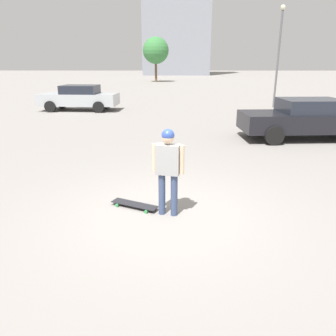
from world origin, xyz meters
TOP-DOWN VIEW (x-y plane):
  - ground_plane at (0.00, 0.00)m, footprint 220.00×220.00m
  - person at (0.00, 0.00)m, footprint 0.29×0.57m
  - skateboard at (0.30, 0.66)m, footprint 0.63×0.97m
  - car_parked_near at (6.39, -4.96)m, footprint 2.19×4.72m
  - car_parked_far at (13.77, 5.34)m, footprint 2.14×4.58m
  - tree_distant at (43.07, 2.22)m, footprint 3.64×3.64m
  - lamp_post at (15.32, -6.46)m, footprint 0.28×0.28m

SIDE VIEW (x-z plane):
  - ground_plane at x=0.00m, z-range 0.00..0.00m
  - skateboard at x=0.30m, z-range 0.03..0.10m
  - car_parked_far at x=13.77m, z-range 0.03..1.47m
  - car_parked_near at x=6.39m, z-range 0.03..1.48m
  - person at x=0.00m, z-range 0.18..1.80m
  - lamp_post at x=15.32m, z-range 0.49..6.35m
  - tree_distant at x=43.07m, z-range 1.21..7.30m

